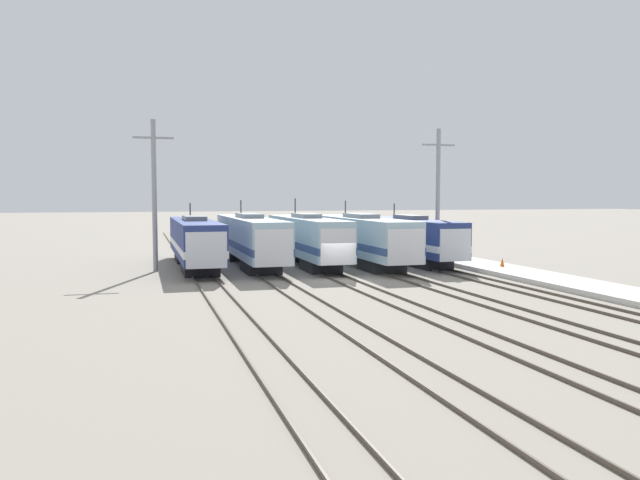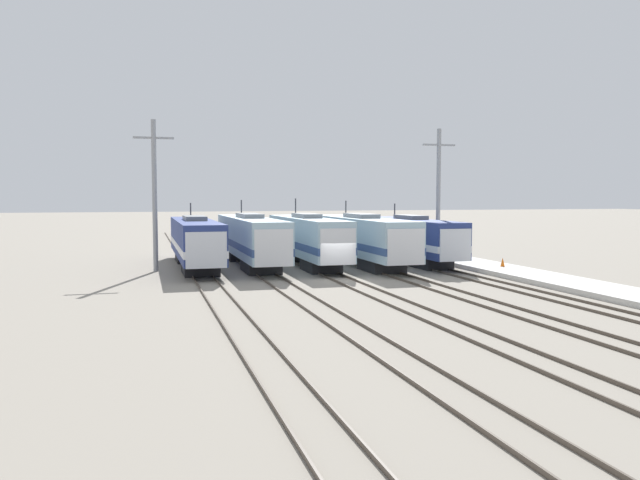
# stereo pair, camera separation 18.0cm
# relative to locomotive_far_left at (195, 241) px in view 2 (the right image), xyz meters

# --- Properties ---
(ground_plane) EXTENTS (400.00, 400.00, 0.00)m
(ground_plane) POSITION_rel_locomotive_far_left_xyz_m (9.09, -9.99, -2.16)
(ground_plane) COLOR gray
(rail_pair_far_left) EXTENTS (1.50, 120.00, 0.15)m
(rail_pair_far_left) POSITION_rel_locomotive_far_left_xyz_m (-0.00, -9.99, -2.08)
(rail_pair_far_left) COLOR #4C4238
(rail_pair_far_left) RESTS_ON ground_plane
(rail_pair_center_left) EXTENTS (1.51, 120.00, 0.15)m
(rail_pair_center_left) POSITION_rel_locomotive_far_left_xyz_m (4.55, -9.99, -2.08)
(rail_pair_center_left) COLOR #4C4238
(rail_pair_center_left) RESTS_ON ground_plane
(rail_pair_center) EXTENTS (1.51, 120.00, 0.15)m
(rail_pair_center) POSITION_rel_locomotive_far_left_xyz_m (9.09, -9.99, -2.08)
(rail_pair_center) COLOR #4C4238
(rail_pair_center) RESTS_ON ground_plane
(rail_pair_center_right) EXTENTS (1.51, 120.00, 0.15)m
(rail_pair_center_right) POSITION_rel_locomotive_far_left_xyz_m (13.64, -9.99, -2.08)
(rail_pair_center_right) COLOR #4C4238
(rail_pair_center_right) RESTS_ON ground_plane
(rail_pair_far_right) EXTENTS (1.50, 120.00, 0.15)m
(rail_pair_far_right) POSITION_rel_locomotive_far_left_xyz_m (18.19, -9.99, -2.08)
(rail_pair_far_right) COLOR #4C4238
(rail_pair_far_right) RESTS_ON ground_plane
(locomotive_far_left) EXTENTS (3.02, 18.89, 5.20)m
(locomotive_far_left) POSITION_rel_locomotive_far_left_xyz_m (0.00, 0.00, 0.00)
(locomotive_far_left) COLOR black
(locomotive_far_left) RESTS_ON ground_plane
(locomotive_center_left) EXTENTS (2.97, 20.10, 5.43)m
(locomotive_center_left) POSITION_rel_locomotive_far_left_xyz_m (4.55, 0.28, 0.07)
(locomotive_center_left) COLOR #232326
(locomotive_center_left) RESTS_ON ground_plane
(locomotive_center) EXTENTS (2.86, 17.53, 5.59)m
(locomotive_center) POSITION_rel_locomotive_far_left_xyz_m (9.09, -1.21, 0.07)
(locomotive_center) COLOR #232326
(locomotive_center) RESTS_ON ground_plane
(locomotive_center_right) EXTENTS (3.10, 18.76, 5.38)m
(locomotive_center_right) POSITION_rel_locomotive_far_left_xyz_m (13.64, -2.06, 0.06)
(locomotive_center_right) COLOR #232326
(locomotive_center_right) RESTS_ON ground_plane
(locomotive_far_right) EXTENTS (2.80, 16.20, 5.12)m
(locomotive_far_right) POSITION_rel_locomotive_far_left_xyz_m (18.19, -1.93, -0.02)
(locomotive_far_right) COLOR black
(locomotive_far_right) RESTS_ON ground_plane
(catenary_tower_left) EXTENTS (3.02, 0.37, 11.59)m
(catenary_tower_left) POSITION_rel_locomotive_far_left_xyz_m (-3.14, -1.62, 3.84)
(catenary_tower_left) COLOR gray
(catenary_tower_left) RESTS_ON ground_plane
(catenary_tower_right) EXTENTS (3.02, 0.37, 11.59)m
(catenary_tower_right) POSITION_rel_locomotive_far_left_xyz_m (20.69, -1.62, 3.84)
(catenary_tower_right) COLOR gray
(catenary_tower_right) RESTS_ON ground_plane
(platform) EXTENTS (4.00, 120.00, 0.35)m
(platform) POSITION_rel_locomotive_far_left_xyz_m (22.32, -9.99, -1.98)
(platform) COLOR beige
(platform) RESTS_ON ground_plane
(traffic_cone) EXTENTS (0.34, 0.34, 0.68)m
(traffic_cone) POSITION_rel_locomotive_far_left_xyz_m (22.69, -8.68, -1.47)
(traffic_cone) COLOR orange
(traffic_cone) RESTS_ON platform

